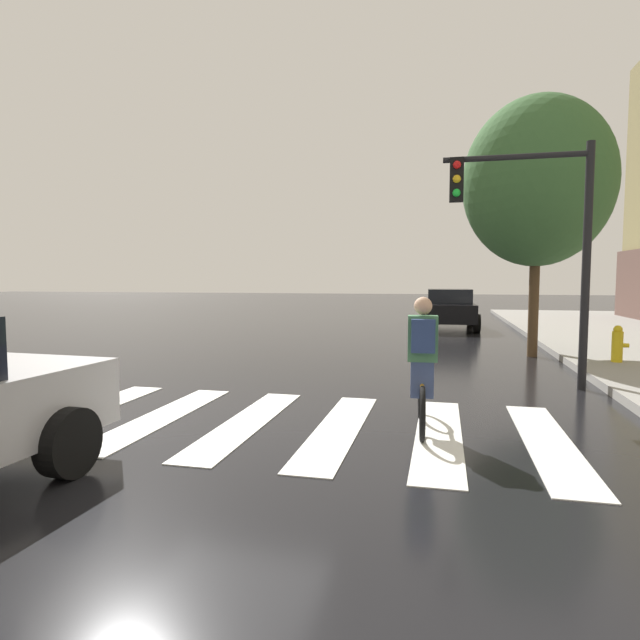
{
  "coord_description": "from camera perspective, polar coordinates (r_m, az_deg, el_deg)",
  "views": [
    {
      "loc": [
        2.81,
        -6.47,
        1.91
      ],
      "look_at": [
        0.78,
        2.25,
        1.21
      ],
      "focal_mm": 29.56,
      "sensor_mm": 36.0,
      "label": 1
    }
  ],
  "objects": [
    {
      "name": "ground_plane",
      "position": [
        7.31,
        -10.18,
        -10.73
      ],
      "size": [
        120.0,
        120.0,
        0.0
      ],
      "primitive_type": "plane",
      "color": "black"
    },
    {
      "name": "traffic_light_near",
      "position": [
        9.91,
        22.3,
        9.66
      ],
      "size": [
        2.47,
        0.28,
        4.2
      ],
      "color": "black",
      "rests_on": "ground"
    },
    {
      "name": "fire_hydrant",
      "position": [
        12.79,
        29.52,
        -2.28
      ],
      "size": [
        0.33,
        0.22,
        0.78
      ],
      "color": "gold",
      "rests_on": "sidewalk"
    },
    {
      "name": "street_tree_near",
      "position": [
        14.05,
        22.48,
        13.61
      ],
      "size": [
        3.51,
        3.51,
        6.25
      ],
      "color": "#4C3823",
      "rests_on": "ground"
    },
    {
      "name": "crosswalk_stripes",
      "position": [
        7.2,
        -7.92,
        -10.9
      ],
      "size": [
        8.03,
        3.41,
        0.01
      ],
      "color": "silver",
      "rests_on": "ground"
    },
    {
      "name": "sedan_mid",
      "position": [
        20.81,
        13.77,
        1.27
      ],
      "size": [
        2.18,
        4.46,
        1.52
      ],
      "color": "black",
      "rests_on": "ground"
    },
    {
      "name": "cyclist",
      "position": [
        6.67,
        11.0,
        -4.81
      ],
      "size": [
        0.37,
        1.71,
        1.69
      ],
      "color": "black",
      "rests_on": "ground"
    }
  ]
}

